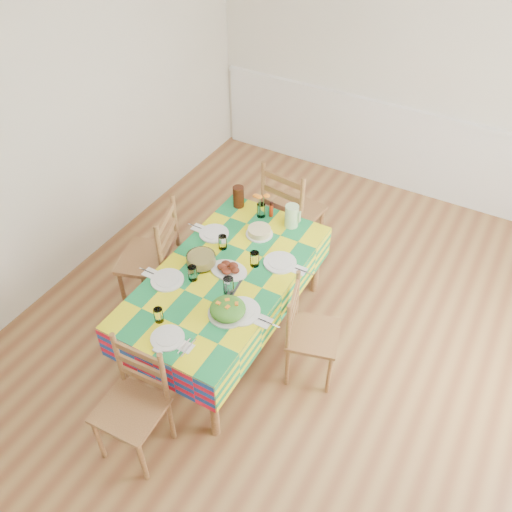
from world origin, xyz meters
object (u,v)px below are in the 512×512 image
at_px(dining_table, 225,280).
at_px(meat_platter, 229,269).
at_px(chair_near, 134,405).
at_px(chair_left, 154,259).
at_px(chair_right, 308,333).
at_px(tea_pitcher, 238,197).
at_px(green_pitcher, 292,216).
at_px(chair_far, 291,213).

distance_m(dining_table, meat_platter, 0.10).
height_order(chair_near, chair_left, chair_left).
bearing_deg(chair_left, chair_right, 70.41).
relative_size(dining_table, meat_platter, 6.05).
relative_size(dining_table, tea_pitcher, 9.37).
distance_m(green_pitcher, chair_right, 0.97).
xyz_separation_m(meat_platter, chair_near, (-0.01, -1.12, -0.26)).
relative_size(chair_left, chair_right, 1.19).
bearing_deg(chair_right, meat_platter, 70.43).
distance_m(meat_platter, tea_pitcher, 0.80).
relative_size(tea_pitcher, chair_right, 0.22).
height_order(dining_table, chair_right, chair_right).
bearing_deg(chair_near, chair_left, 118.60).
bearing_deg(meat_platter, tea_pitcher, 115.70).
distance_m(chair_far, chair_right, 1.30).
distance_m(chair_left, chair_right, 1.38).
bearing_deg(tea_pitcher, chair_left, -115.63).
relative_size(chair_near, chair_left, 0.89).
bearing_deg(tea_pitcher, meat_platter, -64.30).
bearing_deg(green_pitcher, meat_platter, -102.58).
bearing_deg(dining_table, green_pitcher, 76.99).
distance_m(green_pitcher, chair_left, 1.15).
bearing_deg(chair_left, meat_platter, 72.81).
distance_m(dining_table, green_pitcher, 0.77).
bearing_deg(chair_left, chair_near, 13.24).
relative_size(chair_near, chair_right, 1.06).
bearing_deg(green_pitcher, chair_left, -140.00).
bearing_deg(chair_near, chair_right, 54.05).
distance_m(green_pitcher, chair_far, 0.47).
bearing_deg(chair_far, meat_platter, 98.02).
xyz_separation_m(meat_platter, chair_right, (0.68, -0.04, -0.28)).
height_order(tea_pitcher, chair_far, chair_far).
height_order(green_pitcher, chair_far, chair_far).
bearing_deg(dining_table, tea_pitcher, 113.96).
bearing_deg(dining_table, chair_far, 90.31).
xyz_separation_m(dining_table, chair_right, (0.69, -0.01, -0.19)).
xyz_separation_m(dining_table, chair_near, (-0.00, -1.09, -0.16)).
xyz_separation_m(dining_table, tea_pitcher, (-0.33, 0.75, 0.17)).
height_order(chair_far, chair_right, chair_far).
xyz_separation_m(chair_far, chair_right, (0.70, -1.09, -0.09)).
bearing_deg(chair_left, green_pitcher, 111.47).
height_order(dining_table, chair_far, chair_far).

